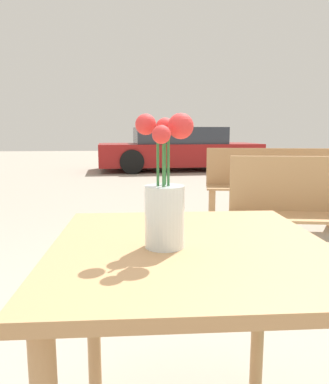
{
  "coord_description": "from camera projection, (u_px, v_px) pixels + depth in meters",
  "views": [
    {
      "loc": [
        -0.18,
        -0.98,
        1.02
      ],
      "look_at": [
        -0.08,
        -0.02,
        0.87
      ],
      "focal_mm": 35.0,
      "sensor_mm": 36.0,
      "label": 1
    }
  ],
  "objects": [
    {
      "name": "parked_car",
      "position": [
        179.0,
        149.0,
        10.13
      ],
      "size": [
        4.34,
        1.91,
        1.15
      ],
      "color": "maroon",
      "rests_on": "ground_plane"
    },
    {
      "name": "flower_vase",
      "position": [
        165.0,
        201.0,
        0.98
      ],
      "size": [
        0.15,
        0.15,
        0.35
      ],
      "color": "silver",
      "rests_on": "table_front"
    },
    {
      "name": "bench_near",
      "position": [
        272.0,
        186.0,
        4.0
      ],
      "size": [
        1.45,
        0.63,
        0.85
      ],
      "color": "tan",
      "rests_on": "ground_plane"
    },
    {
      "name": "table_front",
      "position": [
        190.0,
        282.0,
        1.04
      ],
      "size": [
        0.79,
        0.85,
        0.72
      ],
      "color": "tan",
      "rests_on": "ground_plane"
    }
  ]
}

